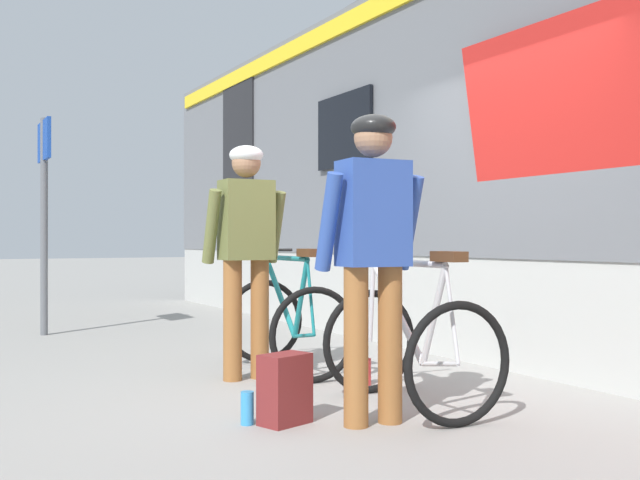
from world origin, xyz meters
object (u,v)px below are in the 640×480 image
bicycle_near_silver (410,344)px  bicycle_far_teal (287,322)px  cyclist_near_in_blue (373,239)px  water_bottle_by_the_backpack (247,408)px  water_bottle_near_the_bikes (366,372)px  platform_sign_post (44,188)px  backpack_on_platform (285,389)px  cyclist_far_in_olive (246,239)px

bicycle_near_silver → bicycle_far_teal: same height
cyclist_near_in_blue → water_bottle_by_the_backpack: (-0.63, 0.34, -0.96)m
cyclist_near_in_blue → bicycle_far_teal: 1.88m
bicycle_near_silver → cyclist_near_in_blue: bearing=-152.3°
cyclist_near_in_blue → water_bottle_near_the_bikes: size_ratio=9.15×
bicycle_far_teal → platform_sign_post: (-1.33, 3.37, 1.22)m
water_bottle_near_the_bikes → water_bottle_by_the_backpack: (-1.21, -0.65, -0.00)m
cyclist_near_in_blue → backpack_on_platform: bearing=149.9°
cyclist_far_in_olive → water_bottle_by_the_backpack: cyclist_far_in_olive is taller
water_bottle_by_the_backpack → backpack_on_platform: bearing=-25.1°
water_bottle_by_the_backpack → cyclist_far_in_olive: bearing=67.1°
cyclist_near_in_blue → water_bottle_near_the_bikes: (0.58, 0.99, -0.96)m
water_bottle_by_the_backpack → water_bottle_near_the_bikes: bearing=28.3°
bicycle_near_silver → bicycle_far_teal: (-0.10, 1.51, 0.00)m
bicycle_far_teal → water_bottle_near_the_bikes: bicycle_far_teal is taller
cyclist_far_in_olive → bicycle_near_silver: size_ratio=1.58×
water_bottle_near_the_bikes → water_bottle_by_the_backpack: 1.37m
bicycle_far_teal → water_bottle_by_the_backpack: (-0.94, -1.39, -0.31)m
bicycle_far_teal → platform_sign_post: bearing=111.5°
water_bottle_by_the_backpack → platform_sign_post: 5.02m
cyclist_near_in_blue → water_bottle_near_the_bikes: 1.50m
cyclist_near_in_blue → bicycle_far_teal: cyclist_near_in_blue is taller
backpack_on_platform → water_bottle_near_the_bikes: (1.02, 0.74, -0.10)m
cyclist_far_in_olive → water_bottle_near_the_bikes: bearing=-42.9°
cyclist_far_in_olive → water_bottle_near_the_bikes: 1.32m
platform_sign_post → backpack_on_platform: bearing=-83.2°
cyclist_far_in_olive → bicycle_near_silver: (0.50, -1.40, -0.65)m
cyclist_near_in_blue → cyclist_far_in_olive: size_ratio=1.00×
bicycle_far_teal → water_bottle_by_the_backpack: bearing=-124.1°
cyclist_near_in_blue → platform_sign_post: 5.23m
water_bottle_near_the_bikes → platform_sign_post: size_ratio=0.08×
bicycle_far_teal → water_bottle_near_the_bikes: 0.84m
cyclist_near_in_blue → platform_sign_post: platform_sign_post is taller
bicycle_near_silver → bicycle_far_teal: bearing=93.8°
backpack_on_platform → water_bottle_near_the_bikes: 1.26m
bicycle_near_silver → water_bottle_by_the_backpack: bicycle_near_silver is taller
water_bottle_near_the_bikes → platform_sign_post: 4.67m
water_bottle_near_the_bikes → platform_sign_post: bearing=111.2°
bicycle_near_silver → water_bottle_near_the_bikes: (0.17, 0.78, -0.31)m
backpack_on_platform → water_bottle_near_the_bikes: backpack_on_platform is taller
cyclist_far_in_olive → bicycle_far_teal: cyclist_far_in_olive is taller
backpack_on_platform → platform_sign_post: (-0.58, 4.85, 1.42)m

